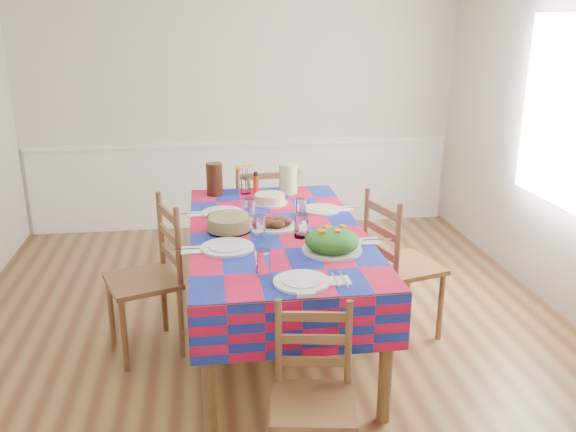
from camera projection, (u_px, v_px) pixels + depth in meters
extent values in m
cube|color=brown|center=(269.00, 339.00, 4.34)|extent=(4.50, 5.00, 0.04)
cube|color=beige|center=(241.00, 100.00, 6.29)|extent=(4.50, 0.04, 2.70)
cube|color=beige|center=(374.00, 352.00, 1.54)|extent=(4.50, 0.04, 2.70)
cube|color=white|center=(243.00, 144.00, 6.38)|extent=(4.41, 0.06, 0.04)
cube|color=white|center=(243.00, 185.00, 6.54)|extent=(4.41, 0.03, 0.90)
plane|color=white|center=(566.00, 113.00, 4.45)|extent=(0.00, 1.40, 1.40)
cylinder|color=brown|center=(209.00, 373.00, 3.19)|extent=(0.08, 0.08, 0.78)
cylinder|color=brown|center=(386.00, 359.00, 3.32)|extent=(0.08, 0.08, 0.78)
cylinder|color=brown|center=(205.00, 244.00, 5.02)|extent=(0.08, 0.08, 0.78)
cylinder|color=brown|center=(319.00, 238.00, 5.14)|extent=(0.08, 0.08, 0.78)
cube|color=brown|center=(277.00, 233.00, 4.04)|extent=(1.09, 2.07, 0.04)
cube|color=#BE1038|center=(277.00, 230.00, 4.03)|extent=(1.13, 2.11, 0.01)
cube|color=#BE1038|center=(192.00, 258.00, 4.01)|extent=(0.01, 2.11, 0.33)
cube|color=#BE1038|center=(359.00, 249.00, 4.16)|extent=(0.01, 2.11, 0.33)
cube|color=#BE1038|center=(302.00, 329.00, 3.09)|extent=(1.13, 0.01, 0.33)
cube|color=#BE1038|center=(261.00, 207.00, 5.08)|extent=(1.13, 0.01, 0.33)
cylinder|color=silver|center=(302.00, 282.00, 3.21)|extent=(0.30, 0.30, 0.02)
cylinder|color=silver|center=(302.00, 280.00, 3.21)|extent=(0.21, 0.21, 0.01)
cylinder|color=white|center=(263.00, 263.00, 3.29)|extent=(0.09, 0.09, 0.15)
cube|color=white|center=(339.00, 280.00, 3.24)|extent=(0.11, 0.11, 0.01)
cube|color=silver|center=(335.00, 280.00, 3.23)|extent=(0.01, 0.19, 0.00)
cube|color=silver|center=(344.00, 279.00, 3.24)|extent=(0.01, 0.23, 0.00)
cylinder|color=silver|center=(227.00, 248.00, 3.69)|extent=(0.32, 0.32, 0.02)
cylinder|color=silver|center=(227.00, 246.00, 3.68)|extent=(0.23, 0.23, 0.01)
cylinder|color=white|center=(258.00, 227.00, 3.83)|extent=(0.09, 0.09, 0.16)
cube|color=white|center=(191.00, 250.00, 3.66)|extent=(0.12, 0.12, 0.01)
cube|color=silver|center=(187.00, 249.00, 3.66)|extent=(0.20, 0.01, 0.00)
cube|color=silver|center=(195.00, 249.00, 3.66)|extent=(0.24, 0.01, 0.00)
cylinder|color=silver|center=(222.00, 212.00, 4.36)|extent=(0.29, 0.29, 0.02)
cylinder|color=silver|center=(222.00, 211.00, 4.36)|extent=(0.20, 0.20, 0.01)
cylinder|color=white|center=(249.00, 208.00, 4.24)|extent=(0.08, 0.08, 0.14)
cube|color=white|center=(195.00, 214.00, 4.34)|extent=(0.11, 0.11, 0.01)
cube|color=silver|center=(192.00, 214.00, 4.33)|extent=(0.18, 0.01, 0.00)
cube|color=silver|center=(198.00, 213.00, 4.34)|extent=(0.21, 0.01, 0.00)
cylinder|color=silver|center=(336.00, 242.00, 3.78)|extent=(0.32, 0.32, 0.02)
cylinder|color=silver|center=(336.00, 240.00, 3.78)|extent=(0.22, 0.22, 0.01)
cylinder|color=white|center=(301.00, 226.00, 3.87)|extent=(0.09, 0.09, 0.15)
cube|color=white|center=(370.00, 241.00, 3.81)|extent=(0.12, 0.12, 0.01)
cube|color=silver|center=(366.00, 240.00, 3.81)|extent=(0.20, 0.01, 0.00)
cube|color=silver|center=(373.00, 240.00, 3.81)|extent=(0.24, 0.01, 0.00)
cylinder|color=silver|center=(321.00, 209.00, 4.43)|extent=(0.27, 0.27, 0.01)
cylinder|color=silver|center=(321.00, 208.00, 4.43)|extent=(0.19, 0.19, 0.01)
cylinder|color=white|center=(301.00, 208.00, 4.27)|extent=(0.08, 0.08, 0.13)
cube|color=white|center=(346.00, 209.00, 4.46)|extent=(0.10, 0.10, 0.01)
cube|color=silver|center=(343.00, 208.00, 4.45)|extent=(0.17, 0.01, 0.00)
cube|color=silver|center=(349.00, 208.00, 4.46)|extent=(0.20, 0.01, 0.00)
ellipsoid|color=silver|center=(276.00, 227.00, 4.05)|extent=(0.36, 0.26, 0.02)
ellipsoid|color=black|center=(286.00, 222.00, 4.05)|extent=(0.10, 0.08, 0.05)
ellipsoid|color=black|center=(279.00, 220.00, 4.09)|extent=(0.10, 0.08, 0.05)
ellipsoid|color=black|center=(268.00, 221.00, 4.06)|extent=(0.10, 0.08, 0.05)
ellipsoid|color=black|center=(268.00, 223.00, 4.01)|extent=(0.10, 0.08, 0.05)
ellipsoid|color=black|center=(278.00, 224.00, 4.00)|extent=(0.10, 0.08, 0.05)
cylinder|color=silver|center=(332.00, 249.00, 3.66)|extent=(0.36, 0.36, 0.02)
ellipsoid|color=#164711|center=(332.00, 241.00, 3.64)|extent=(0.33, 0.33, 0.15)
cube|color=orange|center=(321.00, 232.00, 3.57)|extent=(0.04, 0.03, 0.01)
cube|color=orange|center=(327.00, 227.00, 3.65)|extent=(0.05, 0.05, 0.01)
cube|color=orange|center=(338.00, 231.00, 3.59)|extent=(0.04, 0.05, 0.01)
cube|color=orange|center=(343.00, 227.00, 3.66)|extent=(0.05, 0.05, 0.01)
cylinder|color=white|center=(229.00, 223.00, 3.99)|extent=(0.29, 0.29, 0.10)
cylinder|color=#EADE7C|center=(229.00, 223.00, 3.99)|extent=(0.26, 0.26, 0.09)
cylinder|color=silver|center=(270.00, 203.00, 4.59)|extent=(0.27, 0.27, 0.01)
cylinder|color=#DFCD88|center=(270.00, 198.00, 4.58)|extent=(0.22, 0.22, 0.06)
cube|color=black|center=(300.00, 234.00, 3.94)|extent=(0.13, 0.31, 0.01)
cube|color=black|center=(308.00, 232.00, 3.96)|extent=(0.06, 0.32, 0.01)
cylinder|color=white|center=(246.00, 185.00, 4.84)|extent=(0.08, 0.08, 0.13)
cylinder|color=#407828|center=(243.00, 180.00, 4.82)|extent=(0.01, 0.01, 0.18)
ellipsoid|color=orange|center=(238.00, 168.00, 4.79)|extent=(0.06, 0.06, 0.02)
cylinder|color=#407828|center=(247.00, 179.00, 4.84)|extent=(0.01, 0.01, 0.18)
ellipsoid|color=orange|center=(250.00, 165.00, 4.82)|extent=(0.06, 0.06, 0.02)
cylinder|color=#407828|center=(246.00, 180.00, 4.81)|extent=(0.01, 0.01, 0.18)
ellipsoid|color=orange|center=(246.00, 165.00, 4.75)|extent=(0.06, 0.06, 0.02)
cylinder|color=red|center=(256.00, 183.00, 4.82)|extent=(0.04, 0.04, 0.18)
cylinder|color=#BAE2A0|center=(289.00, 179.00, 4.83)|extent=(0.14, 0.14, 0.24)
cylinder|color=black|center=(214.00, 179.00, 4.78)|extent=(0.13, 0.13, 0.26)
cube|color=silver|center=(306.00, 295.00, 3.05)|extent=(0.10, 0.03, 0.02)
cylinder|color=brown|center=(279.00, 423.00, 3.07)|extent=(0.03, 0.03, 0.42)
cylinder|color=brown|center=(346.00, 424.00, 3.06)|extent=(0.03, 0.03, 0.42)
cube|color=brown|center=(313.00, 404.00, 2.85)|extent=(0.45, 0.44, 0.03)
cylinder|color=brown|center=(279.00, 344.00, 2.94)|extent=(0.03, 0.03, 0.47)
cylinder|color=brown|center=(348.00, 345.00, 2.94)|extent=(0.03, 0.03, 0.47)
cube|color=brown|center=(313.00, 361.00, 2.97)|extent=(0.34, 0.08, 0.05)
cube|color=brown|center=(313.00, 339.00, 2.93)|extent=(0.34, 0.08, 0.05)
cube|color=brown|center=(314.00, 317.00, 2.89)|extent=(0.34, 0.08, 0.05)
cylinder|color=brown|center=(276.00, 234.00, 5.71)|extent=(0.04, 0.04, 0.46)
cylinder|color=brown|center=(237.00, 236.00, 5.65)|extent=(0.04, 0.04, 0.46)
cylinder|color=brown|center=(282.00, 247.00, 5.38)|extent=(0.04, 0.04, 0.46)
cylinder|color=brown|center=(240.00, 249.00, 5.32)|extent=(0.04, 0.04, 0.46)
cube|color=brown|center=(258.00, 215.00, 5.44)|extent=(0.44, 0.42, 0.03)
cylinder|color=brown|center=(281.00, 194.00, 5.22)|extent=(0.04, 0.04, 0.51)
cylinder|color=brown|center=(238.00, 196.00, 5.16)|extent=(0.04, 0.04, 0.51)
cube|color=brown|center=(260.00, 207.00, 5.22)|extent=(0.37, 0.03, 0.05)
cube|color=brown|center=(260.00, 192.00, 5.18)|extent=(0.37, 0.03, 0.05)
cube|color=brown|center=(260.00, 176.00, 5.14)|extent=(0.37, 0.03, 0.05)
cylinder|color=brown|center=(111.00, 311.00, 4.18)|extent=(0.04, 0.04, 0.49)
cylinder|color=brown|center=(124.00, 336.00, 3.84)|extent=(0.04, 0.04, 0.49)
cylinder|color=brown|center=(164.00, 300.00, 4.34)|extent=(0.04, 0.04, 0.49)
cylinder|color=brown|center=(181.00, 323.00, 4.01)|extent=(0.04, 0.04, 0.49)
cube|color=brown|center=(142.00, 281.00, 4.01)|extent=(0.57, 0.58, 0.03)
cylinder|color=brown|center=(161.00, 231.00, 4.18)|extent=(0.04, 0.04, 0.55)
cylinder|color=brown|center=(178.00, 249.00, 3.85)|extent=(0.04, 0.04, 0.55)
cube|color=brown|center=(170.00, 255.00, 4.05)|extent=(0.15, 0.38, 0.05)
cube|color=brown|center=(169.00, 235.00, 4.01)|extent=(0.15, 0.38, 0.05)
cube|color=brown|center=(168.00, 214.00, 3.96)|extent=(0.15, 0.38, 0.05)
cylinder|color=brown|center=(440.00, 307.00, 4.23)|extent=(0.04, 0.04, 0.49)
cylinder|color=brown|center=(408.00, 285.00, 4.57)|extent=(0.04, 0.04, 0.49)
cylinder|color=brown|center=(395.00, 317.00, 4.08)|extent=(0.04, 0.04, 0.49)
cylinder|color=brown|center=(365.00, 294.00, 4.43)|extent=(0.04, 0.04, 0.49)
cube|color=brown|center=(404.00, 266.00, 4.25)|extent=(0.55, 0.56, 0.03)
cylinder|color=brown|center=(398.00, 244.00, 3.92)|extent=(0.04, 0.04, 0.55)
cylinder|color=brown|center=(366.00, 226.00, 4.26)|extent=(0.04, 0.04, 0.55)
cube|color=brown|center=(381.00, 250.00, 4.13)|extent=(0.13, 0.39, 0.05)
cube|color=brown|center=(382.00, 230.00, 4.08)|extent=(0.13, 0.39, 0.05)
cube|color=brown|center=(383.00, 210.00, 4.04)|extent=(0.13, 0.39, 0.05)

